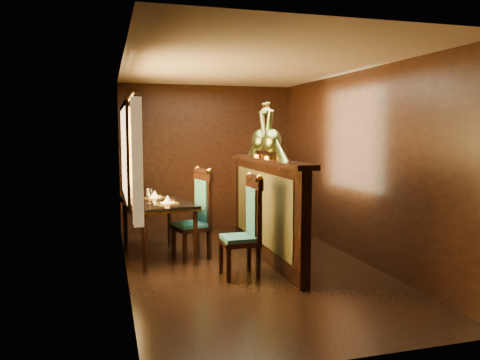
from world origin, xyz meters
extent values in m
plane|color=black|center=(0.00, 0.00, 0.00)|extent=(5.00, 5.00, 0.00)
cube|color=black|center=(0.00, 2.50, 1.25)|extent=(3.00, 0.04, 2.50)
cube|color=black|center=(0.00, -2.50, 1.25)|extent=(3.00, 0.04, 2.50)
cube|color=black|center=(-1.50, 0.00, 1.25)|extent=(0.04, 5.00, 2.50)
cube|color=black|center=(1.50, 0.00, 1.25)|extent=(0.04, 5.00, 2.50)
cube|color=beige|center=(0.00, 0.00, 2.50)|extent=(3.00, 5.00, 0.04)
cube|color=#FFC672|center=(-1.50, 0.30, 1.45)|extent=(0.01, 1.70, 1.05)
cube|color=gold|center=(-1.40, -0.67, 1.40)|extent=(0.10, 0.22, 1.30)
cube|color=gold|center=(-1.40, 1.27, 1.40)|extent=(0.10, 0.22, 1.30)
cylinder|color=gold|center=(-1.42, 0.30, 2.10)|extent=(0.03, 2.20, 0.03)
cube|color=black|center=(0.33, 0.30, 0.65)|extent=(0.12, 2.60, 1.30)
cube|color=#373319|center=(0.26, 0.30, 0.70)|extent=(0.02, 2.20, 0.95)
cube|color=black|center=(0.33, 0.30, 1.33)|extent=(0.26, 2.70, 0.06)
cube|color=black|center=(-1.05, 0.80, 0.75)|extent=(0.97, 1.39, 0.04)
cube|color=gold|center=(-1.05, 0.80, 0.72)|extent=(0.99, 1.42, 0.02)
cylinder|color=black|center=(-1.28, 0.17, 0.36)|extent=(0.06, 0.06, 0.71)
cylinder|color=black|center=(-0.64, 0.27, 0.36)|extent=(0.06, 0.06, 0.71)
cylinder|color=black|center=(-1.46, 1.32, 0.36)|extent=(0.06, 0.06, 0.71)
cylinder|color=black|center=(-0.82, 1.42, 0.36)|extent=(0.06, 0.06, 0.71)
cylinder|color=gold|center=(-0.95, 0.53, 0.78)|extent=(0.30, 0.30, 0.01)
cone|color=silver|center=(-0.95, 0.53, 0.83)|extent=(0.11, 0.11, 0.10)
cylinder|color=gold|center=(-1.06, 1.09, 0.78)|extent=(0.30, 0.30, 0.01)
cone|color=silver|center=(-1.06, 1.09, 0.83)|extent=(0.11, 0.11, 0.10)
cylinder|color=silver|center=(-1.32, 0.71, 0.80)|extent=(0.03, 0.03, 0.06)
cylinder|color=silver|center=(-1.37, 0.78, 0.80)|extent=(0.03, 0.03, 0.06)
cube|color=black|center=(-0.22, -0.30, 0.41)|extent=(0.43, 0.43, 0.06)
cube|color=#124354|center=(-0.22, -0.30, 0.46)|extent=(0.39, 0.39, 0.05)
cube|color=#124354|center=(-0.03, -0.30, 0.77)|extent=(0.04, 0.34, 0.55)
cube|color=black|center=(-0.39, -0.48, 0.19)|extent=(0.05, 0.05, 0.38)
cube|color=black|center=(-0.04, -0.47, 0.19)|extent=(0.05, 0.05, 0.38)
cube|color=black|center=(-0.40, -0.12, 0.19)|extent=(0.05, 0.05, 0.38)
cube|color=black|center=(-0.04, -0.12, 0.19)|extent=(0.05, 0.05, 0.38)
sphere|color=gold|center=(-0.03, -0.47, 1.19)|extent=(0.07, 0.07, 0.07)
sphere|color=gold|center=(-0.03, -0.12, 1.19)|extent=(0.07, 0.07, 0.07)
cube|color=black|center=(-0.63, 0.64, 0.41)|extent=(0.53, 0.53, 0.06)
cube|color=#124354|center=(-0.63, 0.64, 0.46)|extent=(0.48, 0.48, 0.05)
cube|color=#124354|center=(-0.45, 0.69, 0.78)|extent=(0.12, 0.34, 0.56)
cube|color=black|center=(-0.75, 0.42, 0.19)|extent=(0.05, 0.05, 0.39)
cube|color=black|center=(-0.41, 0.51, 0.19)|extent=(0.05, 0.05, 0.39)
cube|color=black|center=(-0.85, 0.76, 0.19)|extent=(0.05, 0.05, 0.39)
cube|color=black|center=(-0.50, 0.86, 0.19)|extent=(0.05, 0.05, 0.39)
sphere|color=gold|center=(-0.40, 0.51, 1.20)|extent=(0.07, 0.07, 0.07)
sphere|color=gold|center=(-0.49, 0.86, 1.20)|extent=(0.07, 0.07, 0.07)
camera|label=1|loc=(-1.69, -5.51, 1.71)|focal=35.00mm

